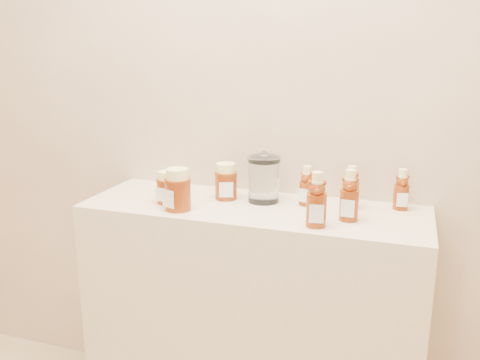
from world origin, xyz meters
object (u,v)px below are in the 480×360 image
(bear_bottle_back_left, at_px, (307,183))
(bear_bottle_front_left, at_px, (317,196))
(glass_canister, at_px, (264,177))
(display_table, at_px, (252,322))
(honey_jar_left, at_px, (167,187))

(bear_bottle_back_left, xyz_separation_m, bear_bottle_front_left, (0.07, -0.20, 0.02))
(bear_bottle_back_left, distance_m, glass_canister, 0.15)
(display_table, distance_m, bear_bottle_back_left, 0.56)
(display_table, xyz_separation_m, glass_canister, (0.02, 0.07, 0.54))
(bear_bottle_back_left, height_order, bear_bottle_front_left, bear_bottle_front_left)
(bear_bottle_front_left, bearing_deg, bear_bottle_back_left, 98.19)
(honey_jar_left, bearing_deg, bear_bottle_front_left, 6.26)
(display_table, distance_m, honey_jar_left, 0.59)
(display_table, relative_size, bear_bottle_back_left, 7.55)
(honey_jar_left, bearing_deg, display_table, 24.21)
(glass_canister, bearing_deg, display_table, -104.75)
(glass_canister, bearing_deg, honey_jar_left, -158.50)
(bear_bottle_front_left, distance_m, honey_jar_left, 0.55)
(bear_bottle_front_left, relative_size, honey_jar_left, 1.69)
(bear_bottle_back_left, bearing_deg, display_table, -140.18)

